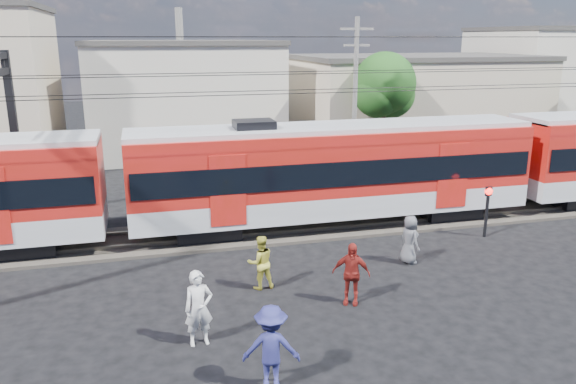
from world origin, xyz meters
The scene contains 17 objects.
ground centered at (0.00, 0.00, 0.00)m, with size 120.00×120.00×0.00m, color black.
track_bed centered at (0.00, 8.00, 0.06)m, with size 70.00×3.40×0.12m, color #2D2823.
rail_near centered at (0.00, 7.25, 0.18)m, with size 70.00×0.12×0.12m, color #59544C.
rail_far centered at (0.00, 8.75, 0.18)m, with size 70.00×0.12×0.12m, color #59544C.
commuter_train centered at (2.63, 8.00, 2.40)m, with size 50.30×3.08×4.17m.
catenary centered at (-8.65, 8.00, 5.14)m, with size 70.00×9.30×7.52m.
building_midwest centered at (-2.00, 27.00, 3.66)m, with size 12.24×12.24×7.30m.
building_mideast centered at (14.00, 24.00, 3.16)m, with size 16.32×10.20×6.30m.
building_east centered at (28.00, 28.00, 4.16)m, with size 10.20×10.20×8.30m.
utility_pole_mid centered at (6.00, 15.00, 4.53)m, with size 1.80×0.24×8.50m.
tree_near centered at (9.19, 18.09, 4.66)m, with size 3.82×3.64×6.72m.
pedestrian_a centered at (-3.82, 0.13, 0.98)m, with size 0.72×0.47×1.97m, color silver.
pedestrian_b centered at (-1.65, 2.95, 0.85)m, with size 0.83×0.64×1.70m, color gold.
pedestrian_c centered at (-2.48, -2.11, 0.98)m, with size 1.27×0.73×1.96m, color navy.
pedestrian_d centered at (0.66, 1.28, 0.93)m, with size 1.09×0.45×1.86m, color maroon.
pedestrian_e centered at (3.68, 3.64, 0.84)m, with size 0.82×0.54×1.68m, color #4E4F54.
crossing_signal centered at (7.73, 5.27, 1.40)m, with size 0.29×0.29×2.01m.
Camera 1 is at (-4.88, -12.69, 7.48)m, focal length 35.00 mm.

